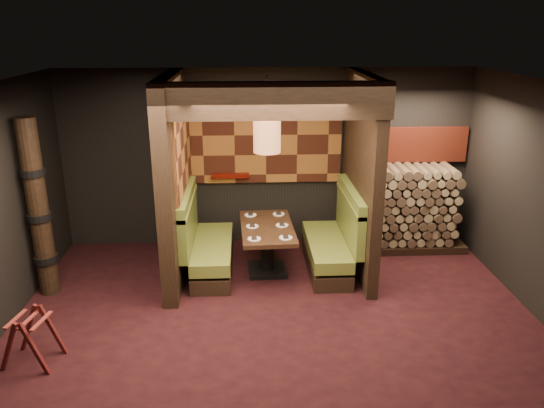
{
  "coord_description": "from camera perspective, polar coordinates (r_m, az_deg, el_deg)",
  "views": [
    {
      "loc": [
        -0.35,
        -5.52,
        3.51
      ],
      "look_at": [
        0.0,
        1.3,
        1.15
      ],
      "focal_mm": 35.0,
      "sensor_mm": 36.0,
      "label": 1
    }
  ],
  "objects": [
    {
      "name": "floor",
      "position": [
        6.55,
        0.6,
        -13.41
      ],
      "size": [
        6.5,
        5.5,
        0.02
      ],
      "primitive_type": "cube",
      "color": "black",
      "rests_on": "ground"
    },
    {
      "name": "ceiling",
      "position": [
        5.57,
        0.7,
        12.37
      ],
      "size": [
        6.5,
        5.5,
        0.02
      ],
      "primitive_type": "cube",
      "color": "black",
      "rests_on": "ground"
    },
    {
      "name": "wall_back",
      "position": [
        8.55,
        -0.5,
        4.94
      ],
      "size": [
        6.5,
        0.02,
        2.85
      ],
      "primitive_type": "cube",
      "color": "black",
      "rests_on": "ground"
    },
    {
      "name": "wall_front",
      "position": [
        3.47,
        3.59,
        -17.8
      ],
      "size": [
        6.5,
        0.02,
        2.85
      ],
      "primitive_type": "cube",
      "color": "black",
      "rests_on": "ground"
    },
    {
      "name": "partition_left",
      "position": [
        7.53,
        -10.46,
        2.67
      ],
      "size": [
        0.2,
        2.2,
        2.85
      ],
      "primitive_type": "cube",
      "color": "black",
      "rests_on": "floor"
    },
    {
      "name": "partition_right",
      "position": [
        7.69,
        9.58,
        3.07
      ],
      "size": [
        0.15,
        2.1,
        2.85
      ],
      "primitive_type": "cube",
      "color": "black",
      "rests_on": "floor"
    },
    {
      "name": "header_beam",
      "position": [
        6.29,
        0.05,
        11.03
      ],
      "size": [
        2.85,
        0.18,
        0.44
      ],
      "primitive_type": "cube",
      "color": "black",
      "rests_on": "partition_left"
    },
    {
      "name": "tapa_back_panel",
      "position": [
        8.41,
        -0.67,
        7.46
      ],
      "size": [
        2.4,
        0.06,
        1.55
      ],
      "primitive_type": "cube",
      "color": "#955825",
      "rests_on": "wall_back"
    },
    {
      "name": "tapa_side_panel",
      "position": [
        7.58,
        -9.59,
        6.15
      ],
      "size": [
        0.04,
        1.85,
        1.45
      ],
      "primitive_type": "cube",
      "color": "#955825",
      "rests_on": "partition_left"
    },
    {
      "name": "lacquer_shelf",
      "position": [
        8.5,
        -4.51,
        3.09
      ],
      "size": [
        0.6,
        0.12,
        0.07
      ],
      "primitive_type": "cube",
      "color": "#560D05",
      "rests_on": "wall_back"
    },
    {
      "name": "booth_bench_left",
      "position": [
        7.84,
        -7.19,
        -4.47
      ],
      "size": [
        0.68,
        1.6,
        1.14
      ],
      "color": "black",
      "rests_on": "floor"
    },
    {
      "name": "booth_bench_right",
      "position": [
        7.92,
        6.64,
        -4.2
      ],
      "size": [
        0.68,
        1.6,
        1.14
      ],
      "color": "black",
      "rests_on": "floor"
    },
    {
      "name": "dining_table",
      "position": [
        7.71,
        -0.52,
        -4.02
      ],
      "size": [
        0.8,
        1.39,
        0.72
      ],
      "color": "black",
      "rests_on": "floor"
    },
    {
      "name": "place_settings",
      "position": [
        7.62,
        -0.52,
        -2.32
      ],
      "size": [
        0.65,
        1.13,
        0.03
      ],
      "color": "white",
      "rests_on": "dining_table"
    },
    {
      "name": "pendant_lamp",
      "position": [
        7.19,
        -0.54,
        7.35
      ],
      "size": [
        0.37,
        0.37,
        1.03
      ],
      "color": "#AE6F43",
      "rests_on": "ceiling"
    },
    {
      "name": "luggage_rack",
      "position": [
        6.39,
        -24.48,
        -12.81
      ],
      "size": [
        0.65,
        0.51,
        0.63
      ],
      "color": "#431110",
      "rests_on": "floor"
    },
    {
      "name": "totem_column",
      "position": [
        7.52,
        -23.82,
        -0.62
      ],
      "size": [
        0.31,
        0.31,
        2.4
      ],
      "color": "black",
      "rests_on": "floor"
    },
    {
      "name": "firewood_stack",
      "position": [
        8.77,
        14.73,
        -0.41
      ],
      "size": [
        1.73,
        0.7,
        1.36
      ],
      "color": "black",
      "rests_on": "floor"
    },
    {
      "name": "mosaic_header",
      "position": [
        8.81,
        14.62,
        6.21
      ],
      "size": [
        1.83,
        0.1,
        0.56
      ],
      "primitive_type": "cube",
      "color": "maroon",
      "rests_on": "wall_back"
    },
    {
      "name": "bay_front_post",
      "position": [
        7.96,
        9.82,
        3.59
      ],
      "size": [
        0.08,
        0.08,
        2.85
      ],
      "primitive_type": "cube",
      "color": "black",
      "rests_on": "floor"
    }
  ]
}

